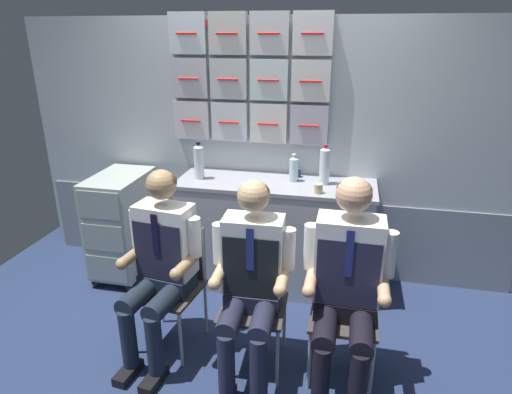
# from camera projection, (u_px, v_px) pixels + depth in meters

# --- Properties ---
(ground) EXTENTS (4.80, 4.80, 0.04)m
(ground) POSITION_uv_depth(u_px,v_px,m) (225.00, 371.00, 2.84)
(ground) COLOR navy
(galley_bulkhead) EXTENTS (4.20, 0.14, 2.18)m
(galley_bulkhead) POSITION_uv_depth(u_px,v_px,m) (265.00, 150.00, 3.70)
(galley_bulkhead) COLOR #B0BBBF
(galley_bulkhead) RESTS_ON ground
(galley_counter) EXTENTS (1.57, 0.53, 0.91)m
(galley_counter) POSITION_uv_depth(u_px,v_px,m) (274.00, 234.00, 3.64)
(galley_counter) COLOR #A8A9B3
(galley_counter) RESTS_ON ground
(service_trolley) EXTENTS (0.40, 0.65, 0.91)m
(service_trolley) POSITION_uv_depth(u_px,v_px,m) (123.00, 223.00, 3.79)
(service_trolley) COLOR black
(service_trolley) RESTS_ON ground
(folding_chair_left) EXTENTS (0.45, 0.45, 0.83)m
(folding_chair_left) POSITION_uv_depth(u_px,v_px,m) (175.00, 272.00, 2.98)
(folding_chair_left) COLOR #A8AAAF
(folding_chair_left) RESTS_ON ground
(crew_member_left) EXTENTS (0.50, 0.64, 1.25)m
(crew_member_left) POSITION_uv_depth(u_px,v_px,m) (160.00, 259.00, 2.78)
(crew_member_left) COLOR black
(crew_member_left) RESTS_ON ground
(folding_chair_right) EXTENTS (0.41, 0.42, 0.83)m
(folding_chair_right) POSITION_uv_depth(u_px,v_px,m) (256.00, 287.00, 2.80)
(folding_chair_right) COLOR #A8AAAF
(folding_chair_right) RESTS_ON ground
(crew_member_right) EXTENTS (0.50, 0.62, 1.25)m
(crew_member_right) POSITION_uv_depth(u_px,v_px,m) (251.00, 276.00, 2.59)
(crew_member_right) COLOR black
(crew_member_right) RESTS_ON ground
(folding_chair_by_counter) EXTENTS (0.40, 0.41, 0.83)m
(folding_chair_by_counter) POSITION_uv_depth(u_px,v_px,m) (345.00, 295.00, 2.72)
(folding_chair_by_counter) COLOR #A8AAAF
(folding_chair_by_counter) RESTS_ON ground
(crew_member_by_counter) EXTENTS (0.53, 0.64, 1.30)m
(crew_member_by_counter) POSITION_uv_depth(u_px,v_px,m) (347.00, 279.00, 2.50)
(crew_member_by_counter) COLOR black
(crew_member_by_counter) RESTS_ON ground
(water_bottle_tall) EXTENTS (0.07, 0.07, 0.22)m
(water_bottle_tall) POSITION_uv_depth(u_px,v_px,m) (294.00, 169.00, 3.47)
(water_bottle_tall) COLOR silver
(water_bottle_tall) RESTS_ON galley_counter
(water_bottle_short) EXTENTS (0.08, 0.08, 0.30)m
(water_bottle_short) POSITION_uv_depth(u_px,v_px,m) (199.00, 161.00, 3.52)
(water_bottle_short) COLOR silver
(water_bottle_short) RESTS_ON galley_counter
(water_bottle_blue_cap) EXTENTS (0.08, 0.08, 0.31)m
(water_bottle_blue_cap) POSITION_uv_depth(u_px,v_px,m) (325.00, 165.00, 3.39)
(water_bottle_blue_cap) COLOR silver
(water_bottle_blue_cap) RESTS_ON galley_counter
(coffee_cup_white) EXTENTS (0.06, 0.06, 0.07)m
(coffee_cup_white) POSITION_uv_depth(u_px,v_px,m) (297.00, 173.00, 3.60)
(coffee_cup_white) COLOR navy
(coffee_cup_white) RESTS_ON galley_counter
(paper_cup_tan) EXTENTS (0.06, 0.06, 0.07)m
(paper_cup_tan) POSITION_uv_depth(u_px,v_px,m) (318.00, 188.00, 3.23)
(paper_cup_tan) COLOR #BFB288
(paper_cup_tan) RESTS_ON galley_counter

